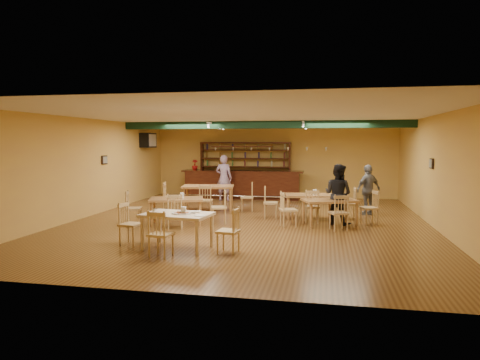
% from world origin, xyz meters
% --- Properties ---
extents(floor, '(12.00, 12.00, 0.00)m').
position_xyz_m(floor, '(0.00, 0.00, 0.00)').
color(floor, '#553518').
rests_on(floor, ground).
extents(ceiling_beam, '(10.00, 0.30, 0.25)m').
position_xyz_m(ceiling_beam, '(0.00, 2.80, 2.87)').
color(ceiling_beam, black).
rests_on(ceiling_beam, ceiling).
extents(track_rail_left, '(0.05, 2.50, 0.05)m').
position_xyz_m(track_rail_left, '(-1.80, 3.40, 2.94)').
color(track_rail_left, silver).
rests_on(track_rail_left, ceiling).
extents(track_rail_right, '(0.05, 2.50, 0.05)m').
position_xyz_m(track_rail_right, '(1.40, 3.40, 2.94)').
color(track_rail_right, silver).
rests_on(track_rail_right, ceiling).
extents(ac_unit, '(0.34, 0.70, 0.48)m').
position_xyz_m(ac_unit, '(-4.80, 4.20, 2.35)').
color(ac_unit, silver).
rests_on(ac_unit, wall_left).
extents(picture_left, '(0.04, 0.34, 0.28)m').
position_xyz_m(picture_left, '(-4.97, 1.00, 1.70)').
color(picture_left, black).
rests_on(picture_left, wall_left).
extents(picture_right, '(0.04, 0.34, 0.28)m').
position_xyz_m(picture_right, '(4.97, 0.50, 1.70)').
color(picture_right, black).
rests_on(picture_right, wall_right).
extents(bar_counter, '(4.91, 0.85, 1.13)m').
position_xyz_m(bar_counter, '(-1.16, 5.15, 0.56)').
color(bar_counter, black).
rests_on(bar_counter, ground).
extents(back_bar_hutch, '(3.79, 0.40, 2.28)m').
position_xyz_m(back_bar_hutch, '(-1.16, 5.78, 1.14)').
color(back_bar_hutch, black).
rests_on(back_bar_hutch, ground).
extents(poinsettia, '(0.31, 0.31, 0.43)m').
position_xyz_m(poinsettia, '(-3.17, 5.15, 1.34)').
color(poinsettia, '#9C0F0E').
rests_on(poinsettia, bar_counter).
extents(dining_table_a, '(1.82, 1.27, 0.84)m').
position_xyz_m(dining_table_a, '(-1.67, 1.76, 0.42)').
color(dining_table_a, olive).
rests_on(dining_table_a, ground).
extents(dining_table_b, '(1.53, 1.02, 0.72)m').
position_xyz_m(dining_table_b, '(1.69, 0.99, 0.36)').
color(dining_table_b, olive).
rests_on(dining_table_b, ground).
extents(dining_table_c, '(1.64, 1.25, 0.73)m').
position_xyz_m(dining_table_c, '(-1.91, -0.68, 0.36)').
color(dining_table_c, olive).
rests_on(dining_table_c, ground).
extents(dining_table_d, '(1.63, 1.29, 0.71)m').
position_xyz_m(dining_table_d, '(2.27, -0.03, 0.36)').
color(dining_table_d, olive).
rests_on(dining_table_d, ground).
extents(near_table, '(1.54, 1.10, 0.76)m').
position_xyz_m(near_table, '(-0.95, -3.34, 0.38)').
color(near_table, '#D3B18E').
rests_on(near_table, ground).
extents(pizza_tray, '(0.51, 0.51, 0.01)m').
position_xyz_m(pizza_tray, '(-0.85, -3.34, 0.77)').
color(pizza_tray, silver).
rests_on(pizza_tray, near_table).
extents(parmesan_shaker, '(0.08, 0.08, 0.11)m').
position_xyz_m(parmesan_shaker, '(-1.41, -3.50, 0.82)').
color(parmesan_shaker, '#EAE5C6').
rests_on(parmesan_shaker, near_table).
extents(napkin_stack, '(0.23, 0.19, 0.03)m').
position_xyz_m(napkin_stack, '(-0.60, -3.14, 0.78)').
color(napkin_stack, white).
rests_on(napkin_stack, near_table).
extents(pizza_server, '(0.32, 0.24, 0.00)m').
position_xyz_m(pizza_server, '(-0.70, -3.29, 0.78)').
color(pizza_server, silver).
rests_on(pizza_server, pizza_tray).
extents(side_plate, '(0.25, 0.25, 0.01)m').
position_xyz_m(side_plate, '(-0.39, -3.55, 0.77)').
color(side_plate, white).
rests_on(side_plate, near_table).
extents(patron_bar, '(0.68, 0.48, 1.78)m').
position_xyz_m(patron_bar, '(-1.74, 4.33, 0.89)').
color(patron_bar, '#7A4697').
rests_on(patron_bar, ground).
extents(patron_right_a, '(1.03, 0.97, 1.68)m').
position_xyz_m(patron_right_a, '(2.49, 0.19, 0.84)').
color(patron_right_a, black).
rests_on(patron_right_a, ground).
extents(patron_right_b, '(0.96, 0.88, 1.58)m').
position_xyz_m(patron_right_b, '(3.47, 1.97, 0.79)').
color(patron_right_b, slate).
rests_on(patron_right_b, ground).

